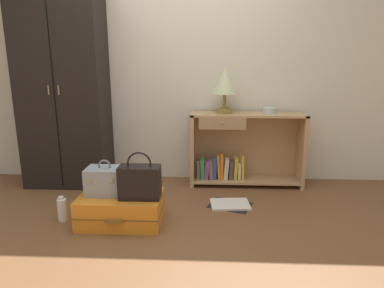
{
  "coord_description": "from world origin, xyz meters",
  "views": [
    {
      "loc": [
        0.36,
        -2.3,
        1.32
      ],
      "look_at": [
        0.22,
        0.82,
        0.55
      ],
      "focal_mm": 31.99,
      "sensor_mm": 36.0,
      "label": 1
    }
  ],
  "objects_px": {
    "open_book_on_floor": "(230,204)",
    "bottle": "(62,210)",
    "wardrobe": "(64,88)",
    "handbag": "(140,182)",
    "table_lamp": "(225,83)",
    "suitcase_large": "(121,209)",
    "train_case": "(105,181)",
    "bowl": "(270,110)",
    "bookshelf": "(241,150)"
  },
  "relations": [
    {
      "from": "train_case",
      "to": "bottle",
      "type": "height_order",
      "value": "train_case"
    },
    {
      "from": "bookshelf",
      "to": "bottle",
      "type": "bearing_deg",
      "value": -147.92
    },
    {
      "from": "wardrobe",
      "to": "handbag",
      "type": "bearing_deg",
      "value": -45.1
    },
    {
      "from": "wardrobe",
      "to": "table_lamp",
      "type": "height_order",
      "value": "wardrobe"
    },
    {
      "from": "bowl",
      "to": "table_lamp",
      "type": "bearing_deg",
      "value": -177.33
    },
    {
      "from": "wardrobe",
      "to": "suitcase_large",
      "type": "height_order",
      "value": "wardrobe"
    },
    {
      "from": "table_lamp",
      "to": "open_book_on_floor",
      "type": "distance_m",
      "value": 1.24
    },
    {
      "from": "open_book_on_floor",
      "to": "bookshelf",
      "type": "bearing_deg",
      "value": 76.57
    },
    {
      "from": "wardrobe",
      "to": "bowl",
      "type": "distance_m",
      "value": 2.16
    },
    {
      "from": "wardrobe",
      "to": "train_case",
      "type": "bearing_deg",
      "value": -53.39
    },
    {
      "from": "open_book_on_floor",
      "to": "bowl",
      "type": "bearing_deg",
      "value": 55.32
    },
    {
      "from": "handbag",
      "to": "bottle",
      "type": "bearing_deg",
      "value": 175.42
    },
    {
      "from": "handbag",
      "to": "open_book_on_floor",
      "type": "height_order",
      "value": "handbag"
    },
    {
      "from": "wardrobe",
      "to": "bottle",
      "type": "xyz_separation_m",
      "value": [
        0.29,
        -0.91,
        -0.94
      ]
    },
    {
      "from": "wardrobe",
      "to": "train_case",
      "type": "relative_size",
      "value": 6.88
    },
    {
      "from": "wardrobe",
      "to": "open_book_on_floor",
      "type": "relative_size",
      "value": 4.63
    },
    {
      "from": "table_lamp",
      "to": "train_case",
      "type": "xyz_separation_m",
      "value": [
        -1.01,
        -0.96,
        -0.73
      ]
    },
    {
      "from": "suitcase_large",
      "to": "wardrobe",
      "type": "bearing_deg",
      "value": 130.58
    },
    {
      "from": "table_lamp",
      "to": "bowl",
      "type": "distance_m",
      "value": 0.55
    },
    {
      "from": "bowl",
      "to": "bottle",
      "type": "height_order",
      "value": "bowl"
    },
    {
      "from": "bottle",
      "to": "handbag",
      "type": "bearing_deg",
      "value": -4.58
    },
    {
      "from": "table_lamp",
      "to": "bowl",
      "type": "relative_size",
      "value": 3.5
    },
    {
      "from": "bookshelf",
      "to": "table_lamp",
      "type": "bearing_deg",
      "value": -179.13
    },
    {
      "from": "wardrobe",
      "to": "bowl",
      "type": "relative_size",
      "value": 15.43
    },
    {
      "from": "bookshelf",
      "to": "suitcase_large",
      "type": "distance_m",
      "value": 1.48
    },
    {
      "from": "bookshelf",
      "to": "suitcase_large",
      "type": "xyz_separation_m",
      "value": [
        -1.07,
        -0.99,
        -0.25
      ]
    },
    {
      "from": "table_lamp",
      "to": "handbag",
      "type": "distance_m",
      "value": 1.44
    },
    {
      "from": "bowl",
      "to": "train_case",
      "type": "bearing_deg",
      "value": -146.4
    },
    {
      "from": "bowl",
      "to": "handbag",
      "type": "distance_m",
      "value": 1.64
    },
    {
      "from": "bottle",
      "to": "open_book_on_floor",
      "type": "xyz_separation_m",
      "value": [
        1.43,
        0.38,
        -0.09
      ]
    },
    {
      "from": "bottle",
      "to": "bowl",
      "type": "bearing_deg",
      "value": 28.4
    },
    {
      "from": "bookshelf",
      "to": "train_case",
      "type": "height_order",
      "value": "bookshelf"
    },
    {
      "from": "bookshelf",
      "to": "bowl",
      "type": "xyz_separation_m",
      "value": [
        0.29,
        0.02,
        0.43
      ]
    },
    {
      "from": "table_lamp",
      "to": "suitcase_large",
      "type": "bearing_deg",
      "value": -131.59
    },
    {
      "from": "handbag",
      "to": "bookshelf",
      "type": "bearing_deg",
      "value": 49.3
    },
    {
      "from": "open_book_on_floor",
      "to": "bottle",
      "type": "bearing_deg",
      "value": -164.96
    },
    {
      "from": "bookshelf",
      "to": "handbag",
      "type": "bearing_deg",
      "value": -130.7
    },
    {
      "from": "wardrobe",
      "to": "handbag",
      "type": "height_order",
      "value": "wardrobe"
    },
    {
      "from": "table_lamp",
      "to": "suitcase_large",
      "type": "distance_m",
      "value": 1.64
    },
    {
      "from": "bookshelf",
      "to": "handbag",
      "type": "relative_size",
      "value": 3.13
    },
    {
      "from": "table_lamp",
      "to": "bottle",
      "type": "distance_m",
      "value": 1.96
    },
    {
      "from": "train_case",
      "to": "table_lamp",
      "type": "bearing_deg",
      "value": 43.71
    },
    {
      "from": "train_case",
      "to": "handbag",
      "type": "xyz_separation_m",
      "value": [
        0.3,
        -0.07,
        0.02
      ]
    },
    {
      "from": "bookshelf",
      "to": "open_book_on_floor",
      "type": "relative_size",
      "value": 2.67
    },
    {
      "from": "bookshelf",
      "to": "train_case",
      "type": "bearing_deg",
      "value": -141.09
    },
    {
      "from": "bowl",
      "to": "suitcase_large",
      "type": "relative_size",
      "value": 0.2
    },
    {
      "from": "bottle",
      "to": "suitcase_large",
      "type": "bearing_deg",
      "value": -1.01
    },
    {
      "from": "bottle",
      "to": "open_book_on_floor",
      "type": "relative_size",
      "value": 0.48
    },
    {
      "from": "bowl",
      "to": "bookshelf",
      "type": "bearing_deg",
      "value": -176.14
    },
    {
      "from": "table_lamp",
      "to": "train_case",
      "type": "distance_m",
      "value": 1.57
    }
  ]
}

